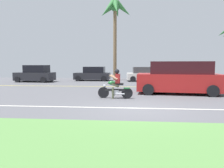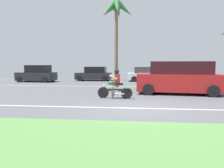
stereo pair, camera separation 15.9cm
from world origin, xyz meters
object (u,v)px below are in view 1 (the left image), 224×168
Objects in this scene: parked_car_0 at (35,74)px; palm_tree_1 at (115,14)px; suv_nearby at (179,78)px; motorcyclist at (115,86)px; parked_car_1 at (93,74)px; parked_car_2 at (145,74)px.

parked_car_0 is 0.45× the size of palm_tree_1.
palm_tree_1 reaches higher than suv_nearby.
motorcyclist is 13.78m from palm_tree_1.
parked_car_0 is 5.75m from parked_car_1.
palm_tree_1 reaches higher than parked_car_0.
suv_nearby is at bearing -31.03° from parked_car_0.
parked_car_2 is (2.28, 11.24, 0.05)m from motorcyclist.
parked_car_1 is at bearing -161.67° from palm_tree_1.
palm_tree_1 is at bearing 18.33° from parked_car_1.
palm_tree_1 is at bearing 114.35° from suv_nearby.
motorcyclist reaches higher than parked_car_2.
parked_car_1 is (5.38, 2.04, -0.07)m from parked_car_0.
suv_nearby is 11.61m from parked_car_1.
motorcyclist is 11.88m from parked_car_1.
parked_car_2 is (5.51, -0.19, -0.00)m from parked_car_1.
palm_tree_1 reaches higher than motorcyclist.
parked_car_1 is at bearing 178.03° from parked_car_2.
parked_car_2 is (-1.32, 9.19, -0.24)m from suv_nearby.
parked_car_0 is 0.94× the size of parked_car_2.
suv_nearby is 1.33× the size of parked_car_0.
motorcyclist is 11.47m from parked_car_2.
palm_tree_1 is at bearing 94.62° from motorcyclist.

